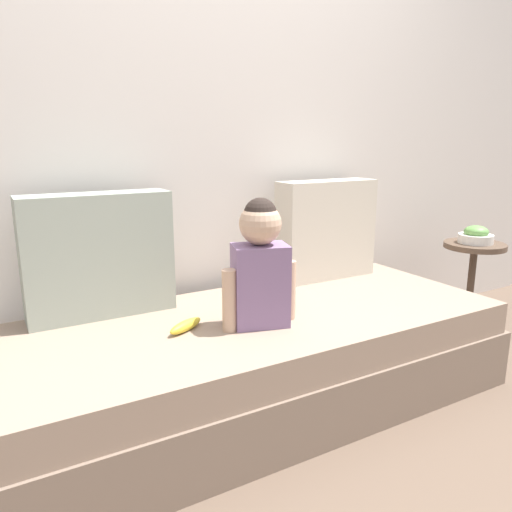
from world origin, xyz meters
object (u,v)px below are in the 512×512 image
object	(u,v)px
toddler	(260,264)
banana	(186,326)
throw_pillow_right	(326,230)
fruit_bowl	(476,236)
couch	(263,358)
side_table	(473,265)
throw_pillow_left	(99,255)

from	to	relation	value
toddler	banana	bearing A→B (deg)	163.77
throw_pillow_right	fruit_bowl	xyz separation A→B (m)	(0.89, -0.23, -0.08)
couch	side_table	world-z (taller)	side_table
throw_pillow_left	fruit_bowl	xyz separation A→B (m)	(2.02, -0.23, -0.08)
couch	side_table	bearing A→B (deg)	3.85
throw_pillow_right	fruit_bowl	bearing A→B (deg)	-14.68
toddler	throw_pillow_left	bearing A→B (deg)	140.20
banana	fruit_bowl	xyz separation A→B (m)	(1.80, 0.11, 0.15)
throw_pillow_left	throw_pillow_right	xyz separation A→B (m)	(1.14, 0.00, 0.00)
side_table	couch	bearing A→B (deg)	-176.15
banana	throw_pillow_left	bearing A→B (deg)	123.80
side_table	fruit_bowl	xyz separation A→B (m)	(-0.00, 0.00, 0.17)
toddler	side_table	bearing A→B (deg)	7.03
throw_pillow_left	toddler	bearing A→B (deg)	-39.80
throw_pillow_left	fruit_bowl	distance (m)	2.04
toddler	side_table	size ratio (longest dim) A/B	0.95
couch	throw_pillow_left	size ratio (longest dim) A/B	3.59
couch	throw_pillow_left	xyz separation A→B (m)	(-0.57, 0.33, 0.45)
banana	side_table	size ratio (longest dim) A/B	0.33
throw_pillow_left	side_table	world-z (taller)	throw_pillow_left
couch	side_table	size ratio (longest dim) A/B	4.00
throw_pillow_right	banana	distance (m)	1.00
throw_pillow_right	side_table	size ratio (longest dim) A/B	1.02
toddler	side_table	distance (m)	1.55
banana	side_table	bearing A→B (deg)	3.41
throw_pillow_right	couch	bearing A→B (deg)	-149.93
couch	banana	xyz separation A→B (m)	(-0.34, -0.01, 0.22)
throw_pillow_left	fruit_bowl	size ratio (longest dim) A/B	3.05
side_table	throw_pillow_left	bearing A→B (deg)	173.46
fruit_bowl	toddler	bearing A→B (deg)	-172.97
toddler	banana	size ratio (longest dim) A/B	2.90
couch	throw_pillow_right	size ratio (longest dim) A/B	3.93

